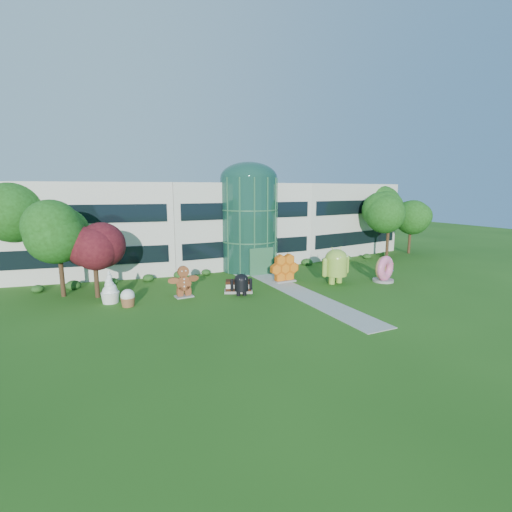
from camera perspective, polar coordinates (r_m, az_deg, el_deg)
name	(u,v)px	position (r m, az deg, el deg)	size (l,w,h in m)	color
ground	(310,298)	(30.39, 8.37, -6.36)	(140.00, 140.00, 0.00)	#215114
building	(229,222)	(45.36, -4.24, 5.17)	(46.00, 15.00, 9.30)	beige
atrium	(249,225)	(39.83, -1.10, 4.86)	(6.00, 6.00, 9.80)	#194738
walkway	(297,291)	(31.99, 6.37, -5.43)	(2.40, 20.00, 0.04)	#9E9E93
tree_red	(95,261)	(32.13, -23.53, -0.70)	(4.00, 4.00, 6.00)	#3F0C14
trees_backdrop	(245,230)	(40.81, -1.68, 4.00)	(52.00, 8.00, 8.40)	#1A4310
android_green	(336,263)	(34.95, 12.22, -1.10)	(3.34, 2.23, 3.78)	#8CB73A
android_black	(241,283)	(30.41, -2.27, -4.15)	(1.89, 1.27, 2.15)	black
donut	(384,269)	(36.92, 19.05, -1.84)	(2.42, 1.16, 2.52)	#F55D91
gingerbread	(184,281)	(30.50, -11.08, -3.85)	(2.82, 1.08, 2.60)	brown
ice_cream_sandwich	(238,286)	(31.52, -2.73, -4.67)	(2.35, 1.18, 1.05)	black
honeycomb	(284,269)	(34.88, 4.39, -2.07)	(3.07, 1.10, 2.41)	orange
froyo	(110,287)	(30.56, -21.59, -4.44)	(1.47, 1.47, 2.52)	white
cupcake	(128,298)	(29.33, -19.13, -6.08)	(1.11, 1.11, 1.33)	white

